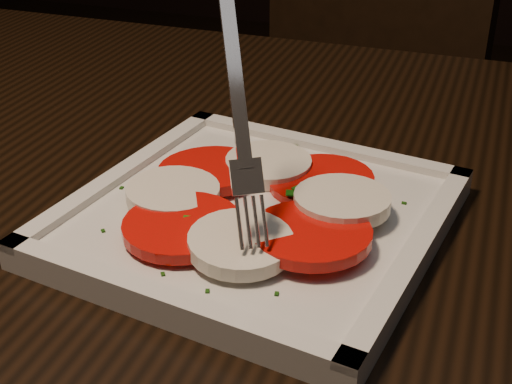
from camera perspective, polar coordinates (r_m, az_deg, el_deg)
table at (r=0.61m, az=0.66°, el=-8.37°), size 1.20×0.81×0.75m
chair at (r=1.29m, az=7.08°, el=6.54°), size 0.51×0.51×0.93m
plate at (r=0.52m, az=0.00°, el=-2.18°), size 0.29×0.29×0.01m
caprese_salad at (r=0.51m, az=0.01°, el=-0.63°), size 0.21×0.21×0.02m
fork at (r=0.45m, az=-1.76°, el=7.78°), size 0.08×0.10×0.15m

